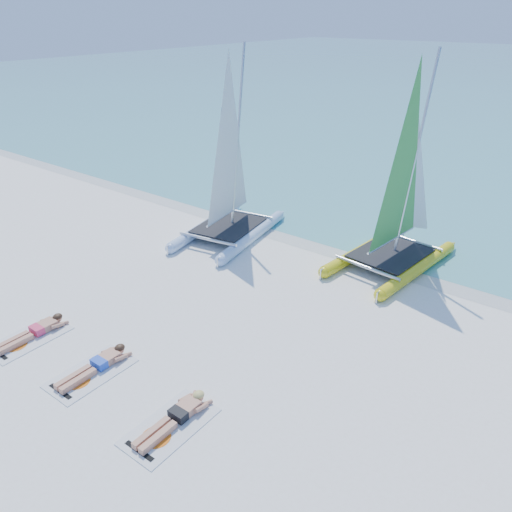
{
  "coord_description": "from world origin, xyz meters",
  "views": [
    {
      "loc": [
        7.82,
        -7.93,
        7.11
      ],
      "look_at": [
        0.9,
        1.2,
        1.41
      ],
      "focal_mm": 35.0,
      "sensor_mm": 36.0,
      "label": 1
    }
  ],
  "objects_px": {
    "catamaran_yellow": "(405,199)",
    "towel_a": "(29,338)",
    "catamaran_blue": "(229,182)",
    "sunbather_a": "(35,331)",
    "towel_c": "(170,426)",
    "sunbather_b": "(98,364)",
    "towel_b": "(91,373)",
    "sunbather_c": "(177,416)"
  },
  "relations": [
    {
      "from": "catamaran_yellow",
      "to": "towel_a",
      "type": "relative_size",
      "value": 3.46
    },
    {
      "from": "catamaran_blue",
      "to": "towel_a",
      "type": "relative_size",
      "value": 3.46
    },
    {
      "from": "catamaran_yellow",
      "to": "sunbather_a",
      "type": "height_order",
      "value": "catamaran_yellow"
    },
    {
      "from": "catamaran_blue",
      "to": "towel_c",
      "type": "distance_m",
      "value": 9.19
    },
    {
      "from": "sunbather_b",
      "to": "towel_c",
      "type": "bearing_deg",
      "value": -5.54
    },
    {
      "from": "catamaran_blue",
      "to": "towel_b",
      "type": "bearing_deg",
      "value": -82.26
    },
    {
      "from": "catamaran_yellow",
      "to": "towel_b",
      "type": "height_order",
      "value": "catamaran_yellow"
    },
    {
      "from": "sunbather_a",
      "to": "towel_b",
      "type": "distance_m",
      "value": 2.26
    },
    {
      "from": "catamaran_yellow",
      "to": "sunbather_b",
      "type": "bearing_deg",
      "value": -102.25
    },
    {
      "from": "sunbather_b",
      "to": "towel_c",
      "type": "distance_m",
      "value": 2.51
    },
    {
      "from": "sunbather_a",
      "to": "sunbather_b",
      "type": "height_order",
      "value": "same"
    },
    {
      "from": "towel_b",
      "to": "sunbather_c",
      "type": "relative_size",
      "value": 1.07
    },
    {
      "from": "catamaran_yellow",
      "to": "towel_c",
      "type": "distance_m",
      "value": 9.52
    },
    {
      "from": "towel_b",
      "to": "towel_c",
      "type": "height_order",
      "value": "same"
    },
    {
      "from": "catamaran_blue",
      "to": "sunbather_a",
      "type": "bearing_deg",
      "value": -98.85
    },
    {
      "from": "sunbather_b",
      "to": "sunbather_c",
      "type": "distance_m",
      "value": 2.49
    },
    {
      "from": "towel_c",
      "to": "towel_b",
      "type": "bearing_deg",
      "value": 178.86
    },
    {
      "from": "sunbather_a",
      "to": "towel_b",
      "type": "relative_size",
      "value": 0.93
    },
    {
      "from": "towel_a",
      "to": "sunbather_a",
      "type": "relative_size",
      "value": 1.07
    },
    {
      "from": "catamaran_yellow",
      "to": "towel_b",
      "type": "xyz_separation_m",
      "value": [
        -3.09,
        -9.23,
        -2.0
      ]
    },
    {
      "from": "towel_c",
      "to": "sunbather_c",
      "type": "xyz_separation_m",
      "value": [
        -0.0,
        0.19,
        0.11
      ]
    },
    {
      "from": "towel_c",
      "to": "sunbather_a",
      "type": "bearing_deg",
      "value": 178.52
    },
    {
      "from": "sunbather_a",
      "to": "towel_b",
      "type": "xyz_separation_m",
      "value": [
        2.25,
        -0.07,
        -0.11
      ]
    },
    {
      "from": "catamaran_blue",
      "to": "sunbather_c",
      "type": "height_order",
      "value": "catamaran_blue"
    },
    {
      "from": "towel_a",
      "to": "towel_b",
      "type": "bearing_deg",
      "value": 3.02
    },
    {
      "from": "catamaran_yellow",
      "to": "towel_c",
      "type": "height_order",
      "value": "catamaran_yellow"
    },
    {
      "from": "towel_b",
      "to": "towel_c",
      "type": "bearing_deg",
      "value": -1.14
    },
    {
      "from": "towel_c",
      "to": "catamaran_yellow",
      "type": "bearing_deg",
      "value": 86.32
    },
    {
      "from": "catamaran_blue",
      "to": "towel_c",
      "type": "xyz_separation_m",
      "value": [
        4.84,
        -7.58,
        -1.9
      ]
    },
    {
      "from": "sunbather_a",
      "to": "sunbather_b",
      "type": "distance_m",
      "value": 2.26
    },
    {
      "from": "towel_b",
      "to": "towel_c",
      "type": "relative_size",
      "value": 1.0
    },
    {
      "from": "towel_a",
      "to": "towel_b",
      "type": "relative_size",
      "value": 1.0
    },
    {
      "from": "catamaran_blue",
      "to": "sunbather_c",
      "type": "xyz_separation_m",
      "value": [
        4.84,
        -7.39,
        -1.79
      ]
    },
    {
      "from": "catamaran_blue",
      "to": "catamaran_yellow",
      "type": "relative_size",
      "value": 1.0
    },
    {
      "from": "towel_a",
      "to": "towel_c",
      "type": "distance_m",
      "value": 4.75
    },
    {
      "from": "towel_c",
      "to": "sunbather_c",
      "type": "distance_m",
      "value": 0.22
    },
    {
      "from": "towel_b",
      "to": "sunbather_b",
      "type": "distance_m",
      "value": 0.22
    },
    {
      "from": "catamaran_yellow",
      "to": "towel_c",
      "type": "relative_size",
      "value": 3.46
    },
    {
      "from": "towel_a",
      "to": "sunbather_c",
      "type": "distance_m",
      "value": 4.75
    },
    {
      "from": "catamaran_yellow",
      "to": "sunbather_a",
      "type": "distance_m",
      "value": 10.77
    },
    {
      "from": "catamaran_blue",
      "to": "towel_b",
      "type": "relative_size",
      "value": 3.46
    },
    {
      "from": "catamaran_blue",
      "to": "sunbather_b",
      "type": "xyz_separation_m",
      "value": [
        2.34,
        -7.34,
        -1.79
      ]
    }
  ]
}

